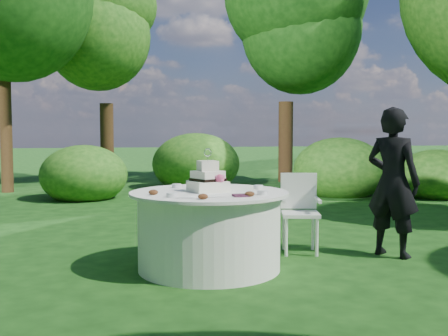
% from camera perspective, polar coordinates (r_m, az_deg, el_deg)
% --- Properties ---
extents(ground, '(80.00, 80.00, 0.00)m').
position_cam_1_polar(ground, '(5.30, -1.61, -10.88)').
color(ground, '#10340E').
rests_on(ground, ground).
extents(napkins, '(0.14, 0.14, 0.02)m').
position_cam_1_polar(napkins, '(4.77, 1.84, -3.00)').
color(napkins, '#4C2039').
rests_on(napkins, table).
extents(feather_plume, '(0.48, 0.07, 0.01)m').
position_cam_1_polar(feather_plume, '(4.68, -2.56, -3.17)').
color(feather_plume, white).
rests_on(feather_plume, table).
extents(guest, '(0.65, 0.71, 1.62)m').
position_cam_1_polar(guest, '(5.97, 17.89, -1.48)').
color(guest, black).
rests_on(guest, ground).
extents(table, '(1.56, 1.56, 0.77)m').
position_cam_1_polar(table, '(5.21, -1.62, -6.75)').
color(table, white).
rests_on(table, ground).
extents(cake, '(0.40, 0.40, 0.43)m').
position_cam_1_polar(cake, '(5.14, -1.75, -1.32)').
color(cake, white).
rests_on(cake, table).
extents(chair, '(0.50, 0.50, 0.89)m').
position_cam_1_polar(chair, '(5.99, 8.21, -4.14)').
color(chair, silver).
rests_on(chair, ground).
extents(votives, '(1.05, 0.89, 0.04)m').
position_cam_1_polar(votives, '(5.11, -0.73, -2.40)').
color(votives, white).
rests_on(votives, table).
extents(petal_cups, '(0.93, 0.50, 0.05)m').
position_cam_1_polar(petal_cups, '(4.73, -2.46, -2.86)').
color(petal_cups, '#562D16').
rests_on(petal_cups, table).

